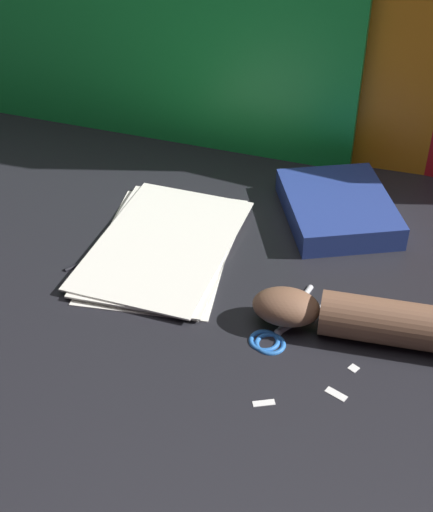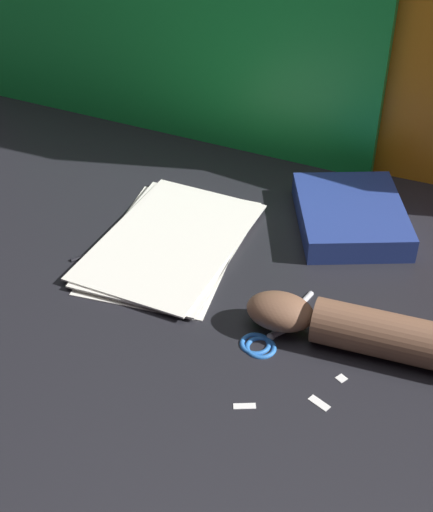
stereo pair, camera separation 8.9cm
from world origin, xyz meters
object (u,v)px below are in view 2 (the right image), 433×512
at_px(book_closed, 351,215).
at_px(hand_forearm, 361,329).
at_px(scissors, 274,332).
at_px(paper_stack, 171,242).

bearing_deg(book_closed, hand_forearm, -74.88).
bearing_deg(scissors, book_closed, 82.83).
relative_size(book_closed, hand_forearm, 0.86).
relative_size(paper_stack, book_closed, 1.27).
distance_m(book_closed, scissors, 0.31).
bearing_deg(book_closed, paper_stack, -148.14).
height_order(scissors, hand_forearm, hand_forearm).
height_order(paper_stack, hand_forearm, hand_forearm).
xyz_separation_m(paper_stack, book_closed, (0.26, 0.16, 0.02)).
bearing_deg(hand_forearm, book_closed, 105.12).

